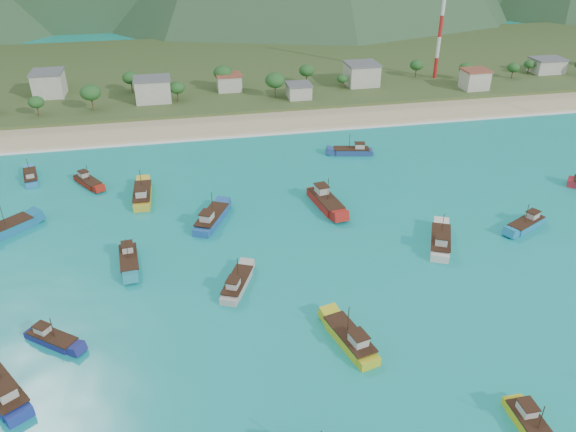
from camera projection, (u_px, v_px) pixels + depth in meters
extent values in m
plane|color=#0D8595|center=(313.00, 283.00, 93.07)|extent=(600.00, 600.00, 0.00)
cube|color=beige|center=(246.00, 124.00, 160.65)|extent=(400.00, 18.00, 1.20)
cube|color=#385123|center=(224.00, 70.00, 212.83)|extent=(400.00, 110.00, 2.40)
cube|color=white|center=(251.00, 135.00, 152.52)|extent=(400.00, 2.50, 0.08)
cube|color=beige|center=(49.00, 84.00, 177.10)|extent=(9.06, 9.90, 7.34)
cube|color=beige|center=(153.00, 90.00, 172.16)|extent=(10.48, 8.14, 6.85)
cube|color=beige|center=(229.00, 83.00, 182.56)|extent=(7.60, 6.34, 4.91)
cube|color=beige|center=(299.00, 91.00, 175.92)|extent=(7.01, 7.07, 4.06)
cube|color=beige|center=(362.00, 75.00, 188.07)|extent=(10.12, 9.76, 6.82)
cube|color=beige|center=(475.00, 80.00, 183.94)|extent=(7.80, 6.94, 5.93)
cube|color=beige|center=(547.00, 66.00, 202.25)|extent=(10.92, 7.82, 4.68)
cylinder|color=red|center=(436.00, 68.00, 195.49)|extent=(1.20, 1.20, 6.99)
cylinder|color=white|center=(438.00, 47.00, 192.09)|extent=(1.20, 1.20, 6.99)
cylinder|color=red|center=(441.00, 26.00, 188.69)|extent=(1.20, 1.20, 6.99)
cylinder|color=white|center=(444.00, 4.00, 185.28)|extent=(1.20, 1.20, 6.99)
cube|color=navy|center=(53.00, 341.00, 80.27)|extent=(8.29, 7.21, 1.55)
cube|color=beige|center=(42.00, 329.00, 80.25)|extent=(2.49, 2.42, 1.26)
cylinder|color=#382114|center=(52.00, 328.00, 78.86)|extent=(0.12, 0.12, 3.49)
cube|color=#B01D17|center=(326.00, 203.00, 116.35)|extent=(5.48, 12.66, 2.23)
cube|color=beige|center=(322.00, 190.00, 117.41)|extent=(2.65, 3.10, 1.81)
cylinder|color=#382114|center=(328.00, 189.00, 114.02)|extent=(0.12, 0.12, 5.01)
cube|color=navy|center=(2.00, 392.00, 71.42)|extent=(9.05, 11.19, 2.05)
cube|color=beige|center=(6.00, 392.00, 69.11)|extent=(3.14, 3.27, 1.66)
cube|color=silver|center=(440.00, 242.00, 103.08)|extent=(7.96, 11.67, 2.06)
cube|color=beige|center=(441.00, 240.00, 100.21)|extent=(2.99, 3.23, 1.68)
cylinder|color=#382114|center=(443.00, 225.00, 102.00)|extent=(0.12, 0.12, 4.64)
cube|color=navy|center=(351.00, 152.00, 140.91)|extent=(10.26, 4.92, 1.79)
cube|color=beige|center=(360.00, 146.00, 140.11)|extent=(2.57, 2.24, 1.46)
cylinder|color=#382114|center=(350.00, 141.00, 139.50)|extent=(0.12, 0.12, 4.04)
cube|color=maroon|center=(89.00, 183.00, 125.48)|extent=(7.14, 9.09, 1.65)
cube|color=beige|center=(84.00, 174.00, 125.92)|extent=(2.51, 2.63, 1.34)
cylinder|color=#382114|center=(88.00, 173.00, 123.86)|extent=(0.12, 0.12, 3.71)
cube|color=gold|center=(533.00, 431.00, 66.40)|extent=(2.88, 9.45, 1.71)
cube|color=beige|center=(527.00, 409.00, 67.30)|extent=(1.75, 2.16, 1.39)
cylinder|color=#382114|center=(541.00, 418.00, 64.59)|extent=(0.12, 0.12, 3.85)
cube|color=#B0A89F|center=(237.00, 285.00, 91.86)|extent=(6.66, 10.03, 1.77)
cube|color=beige|center=(233.00, 284.00, 89.39)|extent=(2.54, 2.75, 1.44)
cylinder|color=#382114|center=(238.00, 268.00, 90.93)|extent=(0.12, 0.12, 3.98)
cube|color=teal|center=(525.00, 225.00, 108.79)|extent=(9.96, 6.94, 1.77)
cube|color=beige|center=(533.00, 215.00, 109.09)|extent=(2.77, 2.58, 1.43)
cylinder|color=#382114|center=(527.00, 213.00, 107.10)|extent=(0.12, 0.12, 3.97)
cube|color=#146694|center=(3.00, 232.00, 106.30)|extent=(11.72, 10.98, 2.26)
cylinder|color=#382114|center=(2.00, 213.00, 105.01)|extent=(0.12, 0.12, 5.08)
cube|color=teal|center=(129.00, 262.00, 97.67)|extent=(3.80, 10.18, 1.81)
cube|color=beige|center=(127.00, 248.00, 98.58)|extent=(2.02, 2.41, 1.47)
cylinder|color=#382114|center=(127.00, 249.00, 95.77)|extent=(0.12, 0.12, 4.07)
cube|color=#1F529B|center=(212.00, 219.00, 110.55)|extent=(8.09, 11.77, 2.08)
cube|color=beige|center=(207.00, 217.00, 107.65)|extent=(3.03, 3.26, 1.69)
cylinder|color=#382114|center=(212.00, 203.00, 109.46)|extent=(0.12, 0.12, 4.68)
cube|color=gold|center=(143.00, 196.00, 119.47)|extent=(3.68, 11.69, 2.11)
cube|color=beige|center=(141.00, 193.00, 116.50)|extent=(2.18, 2.68, 1.72)
cylinder|color=#382114|center=(141.00, 180.00, 118.36)|extent=(0.12, 0.12, 4.75)
cube|color=gold|center=(349.00, 340.00, 80.12)|extent=(5.75, 11.35, 1.98)
cube|color=beige|center=(358.00, 340.00, 77.49)|extent=(2.53, 2.88, 1.61)
cylinder|color=#382114|center=(348.00, 319.00, 79.04)|extent=(0.12, 0.12, 4.46)
cube|color=#267DBA|center=(31.00, 178.00, 127.85)|extent=(4.69, 9.48, 1.65)
cube|color=beige|center=(30.00, 175.00, 125.64)|extent=(2.09, 2.39, 1.34)
cylinder|color=#382114|center=(28.00, 166.00, 126.95)|extent=(0.12, 0.12, 3.72)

